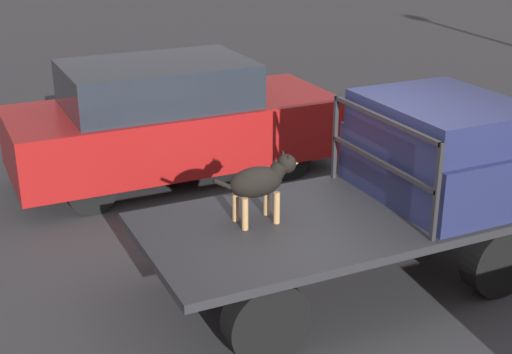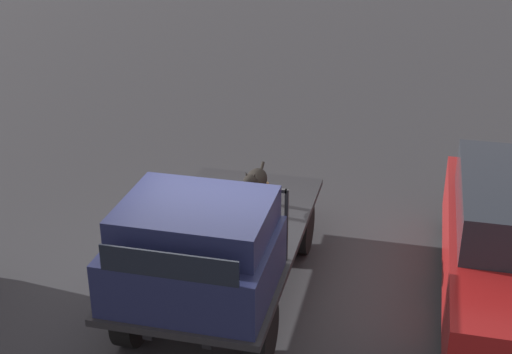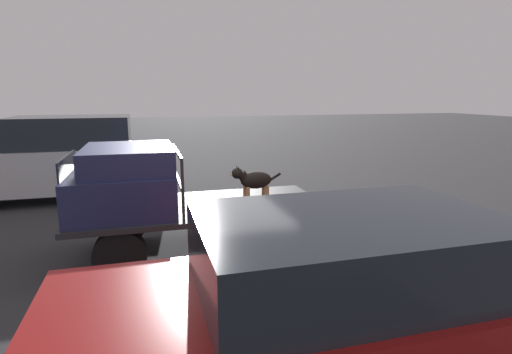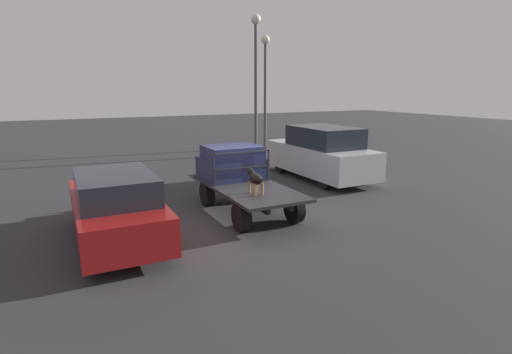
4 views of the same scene
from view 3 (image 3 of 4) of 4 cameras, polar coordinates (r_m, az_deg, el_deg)
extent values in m
plane|color=#2D2D30|center=(6.73, -7.72, -10.34)|extent=(80.00, 80.00, 0.00)
cylinder|color=black|center=(5.88, -18.85, -10.48)|extent=(0.72, 0.24, 0.72)
cylinder|color=black|center=(7.28, -18.24, -6.12)|extent=(0.72, 0.24, 0.72)
cylinder|color=black|center=(6.20, 4.55, -8.69)|extent=(0.72, 0.24, 0.72)
cylinder|color=black|center=(7.54, 0.67, -4.89)|extent=(0.72, 0.24, 0.72)
cube|color=black|center=(6.23, -7.47, -6.21)|extent=(3.62, 0.10, 0.18)
cube|color=black|center=(6.83, -8.23, -4.61)|extent=(3.62, 0.10, 0.18)
cube|color=#232326|center=(6.49, -7.90, -4.27)|extent=(3.94, 1.81, 0.08)
cube|color=#1E2347|center=(6.37, -18.45, -1.91)|extent=(1.51, 1.69, 0.60)
cube|color=#1E2347|center=(6.27, -17.70, 2.48)|extent=(1.28, 1.56, 0.37)
cube|color=black|center=(6.37, -25.37, 1.53)|extent=(0.02, 1.39, 0.28)
cube|color=#232326|center=(5.54, -10.42, -1.93)|extent=(0.04, 0.04, 0.90)
cube|color=#232326|center=(7.15, -11.64, 1.11)|extent=(0.04, 0.04, 0.90)
cube|color=#232326|center=(6.27, -11.26, 3.62)|extent=(0.04, 1.65, 0.04)
cube|color=#232326|center=(6.34, -11.10, -0.22)|extent=(0.04, 1.65, 0.04)
cylinder|color=#9E7547|center=(6.30, -1.13, -2.85)|extent=(0.06, 0.06, 0.30)
cylinder|color=#9E7547|center=(6.50, -1.59, -2.40)|extent=(0.06, 0.06, 0.30)
cylinder|color=#9E7547|center=(6.39, 1.62, -2.66)|extent=(0.06, 0.06, 0.30)
cylinder|color=#9E7547|center=(6.58, 1.09, -2.22)|extent=(0.06, 0.06, 0.30)
ellipsoid|color=black|center=(6.39, 0.00, -0.43)|extent=(0.51, 0.28, 0.28)
sphere|color=#9E7547|center=(6.36, -1.22, -0.92)|extent=(0.12, 0.12, 0.12)
cylinder|color=black|center=(6.32, -1.90, 0.14)|extent=(0.20, 0.15, 0.19)
sphere|color=black|center=(6.29, -2.71, 0.54)|extent=(0.18, 0.18, 0.18)
cone|color=#9E7547|center=(6.27, -3.38, 0.38)|extent=(0.10, 0.10, 0.10)
cone|color=black|center=(6.23, -2.54, 1.14)|extent=(0.06, 0.08, 0.10)
cone|color=black|center=(6.32, -2.74, 1.30)|extent=(0.06, 0.08, 0.10)
cylinder|color=black|center=(6.47, 2.65, -0.03)|extent=(0.22, 0.04, 0.15)
cylinder|color=black|center=(4.07, -14.66, -21.70)|extent=(0.60, 0.20, 0.60)
cylinder|color=black|center=(4.85, 20.37, -16.30)|extent=(0.60, 0.20, 0.60)
cube|color=maroon|center=(3.52, 9.15, -20.59)|extent=(4.32, 1.73, 0.78)
cube|color=#1E232B|center=(3.31, 12.98, -9.95)|extent=(2.37, 1.56, 0.56)
cylinder|color=black|center=(12.12, -31.90, -0.60)|extent=(0.60, 0.20, 0.60)
cylinder|color=black|center=(9.97, -17.71, -1.69)|extent=(0.60, 0.20, 0.60)
cylinder|color=black|center=(11.62, -17.44, 0.19)|extent=(0.60, 0.20, 0.60)
cube|color=#B7B7BC|center=(10.88, -25.71, 1.26)|extent=(4.89, 1.97, 1.01)
cube|color=#1E232B|center=(10.73, -24.84, 5.92)|extent=(2.69, 1.77, 0.73)
camera|label=1|loc=(12.19, 4.99, 16.57)|focal=50.00mm
camera|label=2|loc=(8.08, -77.91, 21.22)|focal=50.00mm
camera|label=4|loc=(10.53, 66.64, 9.52)|focal=28.00mm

